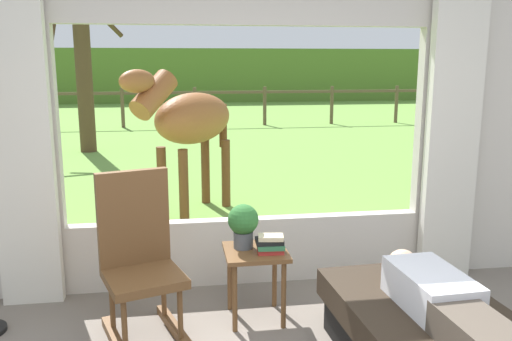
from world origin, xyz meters
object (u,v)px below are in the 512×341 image
object	(u,v)px
side_table	(256,263)
book_stack	(270,244)
pasture_tree	(83,69)
reclining_person	(448,306)
rocking_chair	(139,258)
horse	(190,120)
potted_plant	(243,223)

from	to	relation	value
side_table	book_stack	xyz separation A→B (m)	(0.09, -0.06, 0.16)
book_stack	pasture_tree	world-z (taller)	pasture_tree
reclining_person	rocking_chair	distance (m)	1.94
rocking_chair	side_table	xyz separation A→B (m)	(0.80, 0.10, -0.12)
horse	pasture_tree	size ratio (longest dim) A/B	0.48
potted_plant	horse	size ratio (longest dim) A/B	0.18
rocking_chair	pasture_tree	size ratio (longest dim) A/B	0.31
rocking_chair	book_stack	size ratio (longest dim) A/B	5.53
side_table	potted_plant	distance (m)	0.29
potted_plant	pasture_tree	xyz separation A→B (m)	(-2.24, 7.54, 0.98)
book_stack	pasture_tree	distance (m)	8.11
reclining_person	pasture_tree	bearing A→B (deg)	107.47
side_table	book_stack	world-z (taller)	book_stack
reclining_person	book_stack	bearing A→B (deg)	126.84
reclining_person	potted_plant	bearing A→B (deg)	128.98
potted_plant	horse	xyz separation A→B (m)	(-0.29, 2.66, 0.45)
side_table	potted_plant	xyz separation A→B (m)	(-0.08, 0.06, 0.28)
horse	rocking_chair	bearing A→B (deg)	121.29
reclining_person	rocking_chair	xyz separation A→B (m)	(-1.70, 0.93, 0.02)
reclining_person	side_table	size ratio (longest dim) A/B	2.76
rocking_chair	side_table	world-z (taller)	rocking_chair
rocking_chair	potted_plant	distance (m)	0.75
side_table	reclining_person	bearing A→B (deg)	-48.84
potted_plant	rocking_chair	bearing A→B (deg)	-167.60
potted_plant	horse	distance (m)	2.71
potted_plant	pasture_tree	size ratio (longest dim) A/B	0.09
reclining_person	side_table	bearing A→B (deg)	128.17
potted_plant	pasture_tree	world-z (taller)	pasture_tree
horse	side_table	bearing A→B (deg)	137.71
rocking_chair	side_table	bearing A→B (deg)	-11.08
reclining_person	pasture_tree	size ratio (longest dim) A/B	0.39
pasture_tree	rocking_chair	bearing A→B (deg)	-78.84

